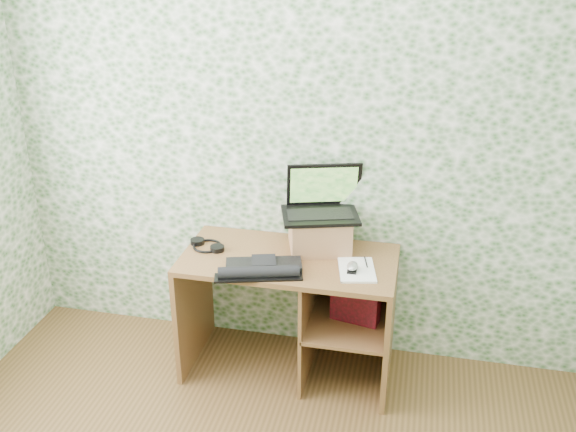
% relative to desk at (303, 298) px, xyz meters
% --- Properties ---
extents(wall_back, '(3.50, 0.00, 3.50)m').
position_rel_desk_xyz_m(wall_back, '(-0.08, 0.28, 0.82)').
color(wall_back, white).
rests_on(wall_back, ground).
extents(desk, '(1.20, 0.60, 0.75)m').
position_rel_desk_xyz_m(desk, '(0.00, 0.00, 0.00)').
color(desk, brown).
rests_on(desk, floor).
extents(riser, '(0.40, 0.36, 0.20)m').
position_rel_desk_xyz_m(riser, '(0.07, 0.12, 0.37)').
color(riser, '#966543').
rests_on(riser, desk).
extents(laptop, '(0.49, 0.41, 0.28)m').
position_rel_desk_xyz_m(laptop, '(0.07, 0.16, 0.54)').
color(laptop, black).
rests_on(laptop, riser).
extents(keyboard, '(0.47, 0.34, 0.07)m').
position_rel_desk_xyz_m(keyboard, '(-0.18, -0.22, 0.29)').
color(keyboard, black).
rests_on(keyboard, desk).
extents(headphones, '(0.22, 0.22, 0.03)m').
position_rel_desk_xyz_m(headphones, '(-0.56, -0.01, 0.28)').
color(headphones, black).
rests_on(headphones, desk).
extents(notepad, '(0.24, 0.30, 0.01)m').
position_rel_desk_xyz_m(notepad, '(0.31, -0.10, 0.28)').
color(notepad, white).
rests_on(notepad, desk).
extents(mouse, '(0.06, 0.10, 0.03)m').
position_rel_desk_xyz_m(mouse, '(0.29, -0.12, 0.30)').
color(mouse, '#BCBCBE').
rests_on(mouse, notepad).
extents(pen, '(0.03, 0.11, 0.01)m').
position_rel_desk_xyz_m(pen, '(0.35, -0.02, 0.28)').
color(pen, black).
rests_on(pen, notepad).
extents(red_box, '(0.29, 0.14, 0.33)m').
position_rel_desk_xyz_m(red_box, '(0.31, -0.03, 0.07)').
color(red_box, maroon).
rests_on(red_box, desk).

